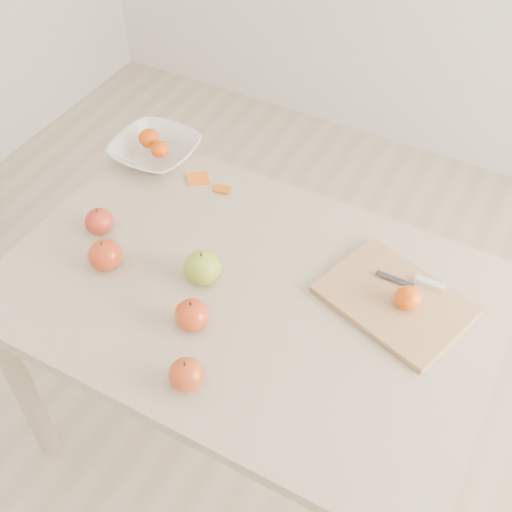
% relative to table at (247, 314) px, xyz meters
% --- Properties ---
extents(ground, '(3.50, 3.50, 0.00)m').
position_rel_table_xyz_m(ground, '(0.00, 0.00, -0.65)').
color(ground, '#C6B293').
rests_on(ground, ground).
extents(table, '(1.20, 0.80, 0.75)m').
position_rel_table_xyz_m(table, '(0.00, 0.00, 0.00)').
color(table, beige).
rests_on(table, ground).
extents(cutting_board, '(0.39, 0.33, 0.02)m').
position_rel_table_xyz_m(cutting_board, '(0.33, 0.13, 0.11)').
color(cutting_board, tan).
rests_on(cutting_board, table).
extents(board_tangerine, '(0.06, 0.06, 0.05)m').
position_rel_table_xyz_m(board_tangerine, '(0.36, 0.12, 0.14)').
color(board_tangerine, '#C83E07').
rests_on(board_tangerine, cutting_board).
extents(fruit_bowl, '(0.24, 0.24, 0.06)m').
position_rel_table_xyz_m(fruit_bowl, '(-0.48, 0.32, 0.13)').
color(fruit_bowl, white).
rests_on(fruit_bowl, table).
extents(bowl_tangerine_near, '(0.06, 0.06, 0.05)m').
position_rel_table_xyz_m(bowl_tangerine_near, '(-0.51, 0.33, 0.16)').
color(bowl_tangerine_near, '#DF4F07').
rests_on(bowl_tangerine_near, fruit_bowl).
extents(bowl_tangerine_far, '(0.05, 0.05, 0.05)m').
position_rel_table_xyz_m(bowl_tangerine_far, '(-0.45, 0.30, 0.15)').
color(bowl_tangerine_far, '#E74B08').
rests_on(bowl_tangerine_far, fruit_bowl).
extents(orange_peel_a, '(0.07, 0.07, 0.01)m').
position_rel_table_xyz_m(orange_peel_a, '(-0.32, 0.29, 0.10)').
color(orange_peel_a, '#DA5D0F').
rests_on(orange_peel_a, table).
extents(orange_peel_b, '(0.05, 0.04, 0.01)m').
position_rel_table_xyz_m(orange_peel_b, '(-0.24, 0.29, 0.10)').
color(orange_peel_b, '#CE5B0E').
rests_on(orange_peel_b, table).
extents(paring_knife, '(0.17, 0.04, 0.01)m').
position_rel_table_xyz_m(paring_knife, '(0.38, 0.20, 0.12)').
color(paring_knife, white).
rests_on(paring_knife, cutting_board).
extents(apple_green, '(0.09, 0.09, 0.08)m').
position_rel_table_xyz_m(apple_green, '(-0.11, -0.02, 0.14)').
color(apple_green, olive).
rests_on(apple_green, table).
extents(apple_red_b, '(0.08, 0.08, 0.08)m').
position_rel_table_xyz_m(apple_red_b, '(-0.35, -0.10, 0.14)').
color(apple_red_b, maroon).
rests_on(apple_red_b, table).
extents(apple_red_e, '(0.08, 0.08, 0.07)m').
position_rel_table_xyz_m(apple_red_e, '(-0.06, -0.15, 0.13)').
color(apple_red_e, '#9C1302').
rests_on(apple_red_e, table).
extents(apple_red_c, '(0.08, 0.08, 0.07)m').
position_rel_table_xyz_m(apple_red_c, '(0.02, -0.29, 0.13)').
color(apple_red_c, maroon).
rests_on(apple_red_c, table).
extents(apple_red_d, '(0.07, 0.07, 0.07)m').
position_rel_table_xyz_m(apple_red_d, '(-0.44, -0.01, 0.13)').
color(apple_red_d, maroon).
rests_on(apple_red_d, table).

